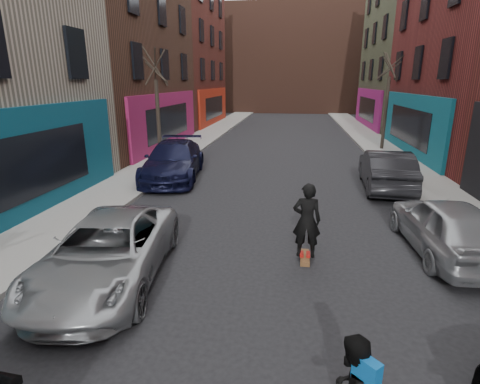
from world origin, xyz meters
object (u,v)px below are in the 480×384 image
(tree_right_far, at_px, (388,93))
(parked_left_end, at_px, (174,160))
(skateboarder, at_px, (307,220))
(parked_right_end, at_px, (386,170))
(skateboard, at_px, (305,257))
(tree_left_far, at_px, (157,99))
(parked_right_far, at_px, (447,226))
(parked_left_far, at_px, (108,251))

(tree_right_far, xyz_separation_m, parked_left_end, (-10.80, -8.69, -2.71))
(parked_left_end, relative_size, skateboarder, 3.04)
(parked_right_end, bearing_deg, skateboard, 67.85)
(tree_left_far, relative_size, parked_right_end, 1.35)
(parked_left_end, bearing_deg, skateboard, -59.81)
(parked_right_far, bearing_deg, parked_left_far, 14.43)
(tree_left_far, bearing_deg, parked_right_far, -40.14)
(skateboarder, bearing_deg, tree_left_far, -53.54)
(skateboard, bearing_deg, parked_left_far, -159.03)
(tree_right_far, relative_size, skateboarder, 3.66)
(tree_left_far, xyz_separation_m, parked_right_far, (10.80, -9.11, -2.64))
(skateboarder, bearing_deg, skateboard, -0.00)
(tree_right_far, bearing_deg, skateboard, -107.74)
(tree_left_far, xyz_separation_m, parked_left_end, (1.60, -2.69, -2.56))
(parked_left_end, bearing_deg, tree_left_far, 112.96)
(parked_left_end, relative_size, skateboard, 7.05)
(parked_left_end, xyz_separation_m, skateboard, (5.69, -7.29, -0.77))
(parked_left_end, xyz_separation_m, skateboarder, (5.69, -7.29, 0.21))
(parked_right_far, xyz_separation_m, parked_right_end, (-0.18, 6.00, 0.05))
(parked_left_end, xyz_separation_m, parked_right_far, (9.20, -6.42, -0.08))
(parked_left_far, bearing_deg, parked_right_end, 41.44)
(tree_right_far, relative_size, parked_right_far, 1.56)
(skateboarder, bearing_deg, parked_left_far, 20.97)
(tree_right_far, height_order, skateboard, tree_right_far)
(skateboard, relative_size, skateboarder, 0.43)
(tree_left_far, xyz_separation_m, parked_left_far, (3.00, -11.60, -2.69))
(parked_left_end, relative_size, parked_right_end, 1.17)
(parked_left_far, relative_size, parked_right_end, 1.03)
(tree_left_far, height_order, tree_right_far, tree_right_far)
(parked_right_far, bearing_deg, skateboarder, 10.70)
(tree_right_far, height_order, parked_right_end, tree_right_far)
(parked_right_far, relative_size, parked_right_end, 0.90)
(tree_left_far, height_order, parked_right_end, tree_left_far)
(skateboarder, bearing_deg, tree_right_far, -107.41)
(tree_left_far, xyz_separation_m, tree_right_far, (12.40, 6.00, 0.15))
(skateboard, bearing_deg, tree_left_far, 126.46)
(parked_right_end, bearing_deg, parked_left_far, 51.81)
(skateboard, bearing_deg, skateboarder, 0.00)
(parked_left_end, bearing_deg, tree_right_far, 31.06)
(parked_right_end, relative_size, skateboarder, 2.60)
(parked_right_end, bearing_deg, tree_right_far, -97.29)
(parked_right_end, relative_size, skateboard, 6.03)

